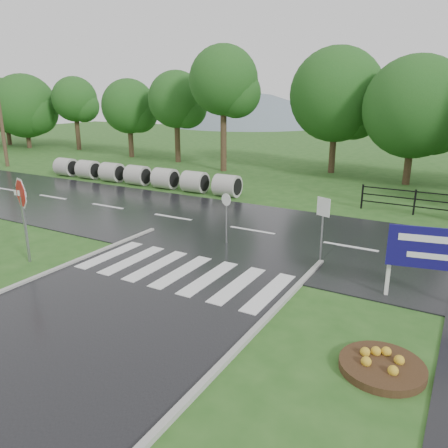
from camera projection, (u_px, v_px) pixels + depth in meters
The scene contains 12 objects.
ground at pixel (50, 352), 9.54m from camera, with size 120.00×120.00×0.00m, color #27551C.
main_road at pixel (252, 231), 17.85m from camera, with size 90.00×8.00×0.04m, color black.
crosswalk at pixel (182, 271), 13.68m from camera, with size 6.50×2.80×0.02m.
hills at pixel (431, 237), 66.37m from camera, with size 102.00×48.00×48.00m.
treeline at pixel (359, 178), 29.01m from camera, with size 83.20×5.20×10.00m.
culvert_pipes at pixel (138, 175), 26.74m from camera, with size 13.90×1.20×1.20m.
stop_sign at pixel (22, 201), 14.05m from camera, with size 1.27×0.46×3.02m.
estate_billboard at pixel (437, 253), 11.23m from camera, with size 2.41×0.57×2.15m.
flower_bed at pixel (382, 365), 8.85m from camera, with size 1.72×1.72×0.34m.
reg_sign_small at pixel (323, 218), 14.05m from camera, with size 0.47×0.19×2.24m.
reg_sign_round at pixel (226, 212), 15.97m from camera, with size 0.44×0.14×1.94m.
utility_pole_west at pixel (0, 112), 32.58m from camera, with size 1.43×0.27×8.00m.
Camera 1 is at (7.45, -5.34, 5.42)m, focal length 35.00 mm.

